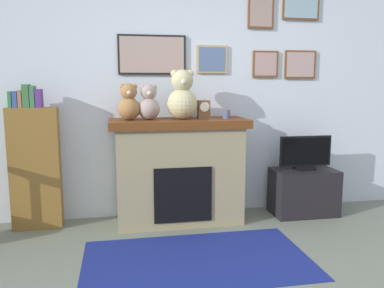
{
  "coord_description": "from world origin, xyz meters",
  "views": [
    {
      "loc": [
        -0.77,
        -2.2,
        1.42
      ],
      "look_at": [
        -0.04,
        1.68,
        0.8
      ],
      "focal_mm": 36.86,
      "sensor_mm": 36.0,
      "label": 1
    }
  ],
  "objects_px": {
    "mantel_clock": "(204,109)",
    "teddy_bear_tan": "(149,104)",
    "fireplace": "(179,170)",
    "teddy_bear_grey": "(182,97)",
    "candle_jar": "(226,114)",
    "bookshelf": "(35,164)",
    "teddy_bear_brown": "(129,104)",
    "tv_stand": "(304,192)",
    "television": "(305,154)"
  },
  "relations": [
    {
      "from": "fireplace",
      "to": "teddy_bear_grey",
      "type": "bearing_deg",
      "value": -27.53
    },
    {
      "from": "teddy_bear_brown",
      "to": "tv_stand",
      "type": "bearing_deg",
      "value": -0.67
    },
    {
      "from": "bookshelf",
      "to": "candle_jar",
      "type": "xyz_separation_m",
      "value": [
        1.88,
        -0.08,
        0.46
      ]
    },
    {
      "from": "mantel_clock",
      "to": "bookshelf",
      "type": "bearing_deg",
      "value": 177.24
    },
    {
      "from": "fireplace",
      "to": "bookshelf",
      "type": "distance_m",
      "value": 1.4
    },
    {
      "from": "mantel_clock",
      "to": "teddy_bear_brown",
      "type": "xyz_separation_m",
      "value": [
        -0.74,
        0.0,
        0.07
      ]
    },
    {
      "from": "tv_stand",
      "to": "teddy_bear_tan",
      "type": "height_order",
      "value": "teddy_bear_tan"
    },
    {
      "from": "teddy_bear_grey",
      "to": "television",
      "type": "bearing_deg",
      "value": -0.98
    },
    {
      "from": "candle_jar",
      "to": "teddy_bear_tan",
      "type": "bearing_deg",
      "value": -179.97
    },
    {
      "from": "fireplace",
      "to": "teddy_bear_brown",
      "type": "height_order",
      "value": "teddy_bear_brown"
    },
    {
      "from": "television",
      "to": "teddy_bear_tan",
      "type": "distance_m",
      "value": 1.74
    },
    {
      "from": "mantel_clock",
      "to": "television",
      "type": "bearing_deg",
      "value": -1.14
    },
    {
      "from": "candle_jar",
      "to": "tv_stand",
      "type": "bearing_deg",
      "value": -1.44
    },
    {
      "from": "fireplace",
      "to": "teddy_bear_brown",
      "type": "bearing_deg",
      "value": -177.86
    },
    {
      "from": "fireplace",
      "to": "mantel_clock",
      "type": "bearing_deg",
      "value": -4.31
    },
    {
      "from": "television",
      "to": "candle_jar",
      "type": "xyz_separation_m",
      "value": [
        -0.87,
        0.02,
        0.43
      ]
    },
    {
      "from": "bookshelf",
      "to": "teddy_bear_brown",
      "type": "height_order",
      "value": "teddy_bear_brown"
    },
    {
      "from": "television",
      "to": "candle_jar",
      "type": "height_order",
      "value": "candle_jar"
    },
    {
      "from": "television",
      "to": "mantel_clock",
      "type": "height_order",
      "value": "mantel_clock"
    },
    {
      "from": "fireplace",
      "to": "tv_stand",
      "type": "bearing_deg",
      "value": -1.67
    },
    {
      "from": "bookshelf",
      "to": "television",
      "type": "xyz_separation_m",
      "value": [
        2.76,
        -0.1,
        0.03
      ]
    },
    {
      "from": "teddy_bear_tan",
      "to": "bookshelf",
      "type": "bearing_deg",
      "value": 175.92
    },
    {
      "from": "tv_stand",
      "to": "teddy_bear_brown",
      "type": "distance_m",
      "value": 2.09
    },
    {
      "from": "television",
      "to": "mantel_clock",
      "type": "xyz_separation_m",
      "value": [
        -1.11,
        0.02,
        0.48
      ]
    },
    {
      "from": "television",
      "to": "candle_jar",
      "type": "distance_m",
      "value": 0.97
    },
    {
      "from": "tv_stand",
      "to": "teddy_bear_tan",
      "type": "bearing_deg",
      "value": 179.26
    },
    {
      "from": "tv_stand",
      "to": "television",
      "type": "distance_m",
      "value": 0.42
    },
    {
      "from": "bookshelf",
      "to": "teddy_bear_grey",
      "type": "bearing_deg",
      "value": -3.15
    },
    {
      "from": "tv_stand",
      "to": "candle_jar",
      "type": "distance_m",
      "value": 1.22
    },
    {
      "from": "tv_stand",
      "to": "teddy_bear_brown",
      "type": "bearing_deg",
      "value": 179.33
    },
    {
      "from": "candle_jar",
      "to": "mantel_clock",
      "type": "xyz_separation_m",
      "value": [
        -0.24,
        -0.0,
        0.05
      ]
    },
    {
      "from": "fireplace",
      "to": "mantel_clock",
      "type": "height_order",
      "value": "mantel_clock"
    },
    {
      "from": "candle_jar",
      "to": "teddy_bear_grey",
      "type": "distance_m",
      "value": 0.49
    },
    {
      "from": "tv_stand",
      "to": "teddy_bear_grey",
      "type": "bearing_deg",
      "value": 179.08
    },
    {
      "from": "fireplace",
      "to": "teddy_bear_grey",
      "type": "distance_m",
      "value": 0.74
    },
    {
      "from": "candle_jar",
      "to": "teddy_bear_grey",
      "type": "xyz_separation_m",
      "value": [
        -0.45,
        -0.0,
        0.18
      ]
    },
    {
      "from": "fireplace",
      "to": "bookshelf",
      "type": "bearing_deg",
      "value": 177.52
    },
    {
      "from": "bookshelf",
      "to": "mantel_clock",
      "type": "xyz_separation_m",
      "value": [
        1.65,
        -0.08,
        0.51
      ]
    },
    {
      "from": "bookshelf",
      "to": "mantel_clock",
      "type": "bearing_deg",
      "value": -2.76
    },
    {
      "from": "mantel_clock",
      "to": "teddy_bear_tan",
      "type": "distance_m",
      "value": 0.55
    },
    {
      "from": "television",
      "to": "teddy_bear_brown",
      "type": "relative_size",
      "value": 1.61
    },
    {
      "from": "fireplace",
      "to": "candle_jar",
      "type": "bearing_deg",
      "value": -2.08
    },
    {
      "from": "television",
      "to": "teddy_bear_tan",
      "type": "relative_size",
      "value": 1.64
    },
    {
      "from": "television",
      "to": "teddy_bear_grey",
      "type": "distance_m",
      "value": 1.46
    },
    {
      "from": "tv_stand",
      "to": "teddy_bear_grey",
      "type": "height_order",
      "value": "teddy_bear_grey"
    },
    {
      "from": "fireplace",
      "to": "television",
      "type": "xyz_separation_m",
      "value": [
        1.36,
        -0.04,
        0.13
      ]
    },
    {
      "from": "candle_jar",
      "to": "teddy_bear_grey",
      "type": "bearing_deg",
      "value": -179.92
    },
    {
      "from": "candle_jar",
      "to": "teddy_bear_brown",
      "type": "distance_m",
      "value": 0.98
    },
    {
      "from": "fireplace",
      "to": "teddy_bear_tan",
      "type": "distance_m",
      "value": 0.74
    },
    {
      "from": "bookshelf",
      "to": "candle_jar",
      "type": "bearing_deg",
      "value": -2.37
    }
  ]
}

